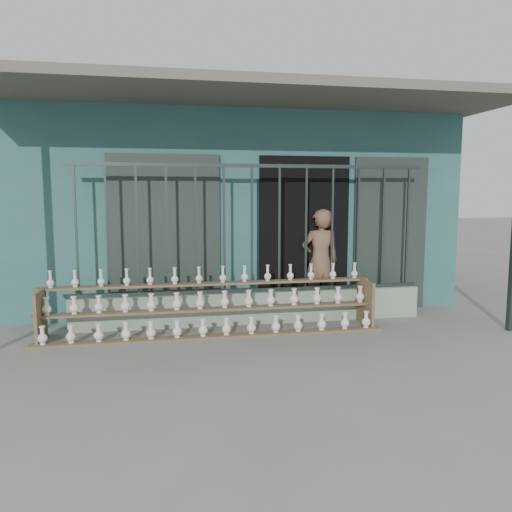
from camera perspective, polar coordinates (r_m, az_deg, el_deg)
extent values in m
plane|color=slate|center=(5.98, 1.81, -10.72)|extent=(60.00, 60.00, 0.00)
cube|color=#2B5B59|center=(9.94, -3.56, 5.73)|extent=(7.00, 5.00, 3.20)
cube|color=black|center=(7.71, 5.45, 2.36)|extent=(1.40, 0.12, 2.40)
cube|color=#1E2924|center=(7.37, -10.36, 2.06)|extent=(1.60, 0.08, 2.40)
cube|color=#1E2924|center=(8.17, 15.01, 2.42)|extent=(1.20, 0.08, 2.40)
cube|color=#59544C|center=(7.00, -0.32, 17.95)|extent=(7.40, 2.00, 0.12)
cube|color=gray|center=(7.15, -0.45, -5.88)|extent=(5.00, 0.20, 0.45)
cube|color=#283330|center=(6.96, -19.87, 2.72)|extent=(0.03, 0.03, 1.80)
cube|color=#283330|center=(6.91, -16.66, 2.81)|extent=(0.03, 0.03, 1.80)
cube|color=#283330|center=(6.88, -13.42, 2.90)|extent=(0.03, 0.03, 1.80)
cube|color=#283330|center=(6.88, -10.15, 2.97)|extent=(0.03, 0.03, 1.80)
cube|color=#283330|center=(6.89, -6.89, 3.04)|extent=(0.03, 0.03, 1.80)
cube|color=#283330|center=(6.93, -3.65, 3.10)|extent=(0.03, 0.03, 1.80)
cube|color=#283330|center=(6.99, -0.46, 3.15)|extent=(0.03, 0.03, 1.80)
cube|color=#283330|center=(7.07, 2.67, 3.18)|extent=(0.03, 0.03, 1.80)
cube|color=#283330|center=(7.17, 5.72, 3.21)|extent=(0.03, 0.03, 1.80)
cube|color=#283330|center=(7.29, 8.68, 3.23)|extent=(0.03, 0.03, 1.80)
cube|color=#283330|center=(7.43, 11.54, 3.23)|extent=(0.03, 0.03, 1.80)
cube|color=#283330|center=(7.58, 14.28, 3.23)|extent=(0.03, 0.03, 1.80)
cube|color=#283330|center=(7.76, 16.91, 3.23)|extent=(0.03, 0.03, 1.80)
cube|color=#283330|center=(6.98, -0.47, 10.29)|extent=(5.00, 0.04, 0.05)
cube|color=#283330|center=(7.10, -0.45, -3.92)|extent=(5.00, 0.04, 0.05)
cube|color=brown|center=(6.50, -4.72, -9.15)|extent=(4.50, 0.18, 0.03)
cube|color=brown|center=(6.66, -4.97, -6.08)|extent=(4.50, 0.18, 0.03)
cube|color=brown|center=(6.85, -5.21, -3.16)|extent=(4.50, 0.18, 0.03)
cube|color=brown|center=(6.80, -23.42, -6.33)|extent=(0.04, 0.55, 0.64)
cube|color=brown|center=(7.19, 12.40, -5.20)|extent=(0.04, 0.55, 0.64)
imported|color=brown|center=(7.70, 7.36, -0.64)|extent=(0.59, 0.39, 1.61)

